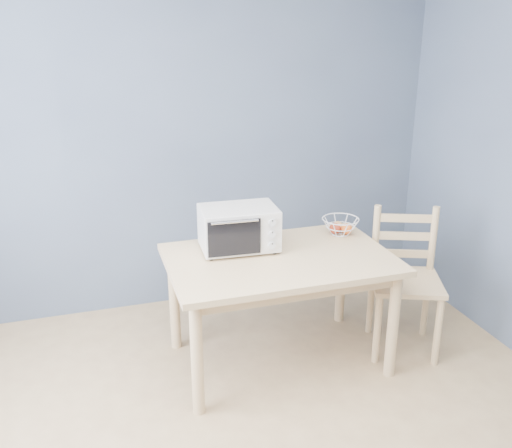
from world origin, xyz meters
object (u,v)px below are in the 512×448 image
object	(u,v)px
fruit_basket	(340,226)
dining_chair	(405,282)
toaster_oven	(236,228)
dining_table	(280,271)

from	to	relation	value
fruit_basket	dining_chair	xyz separation A→B (m)	(0.35, -0.31, -0.33)
toaster_oven	dining_chair	xyz separation A→B (m)	(1.11, -0.25, -0.42)
dining_table	fruit_basket	bearing A→B (deg)	25.15
dining_table	toaster_oven	world-z (taller)	toaster_oven
dining_table	dining_chair	bearing A→B (deg)	-4.02
toaster_oven	fruit_basket	xyz separation A→B (m)	(0.76, 0.06, -0.09)
toaster_oven	fruit_basket	world-z (taller)	toaster_oven
dining_table	dining_chair	distance (m)	0.90
toaster_oven	fruit_basket	bearing A→B (deg)	7.39
toaster_oven	fruit_basket	size ratio (longest dim) A/B	1.84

